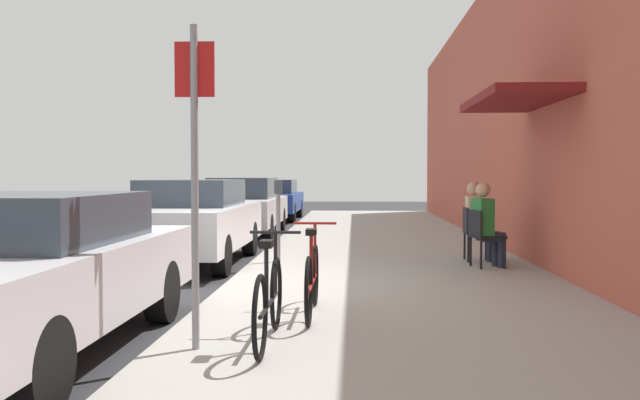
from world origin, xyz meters
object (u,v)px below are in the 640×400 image
parking_meter (278,214)px  cafe_chair_0 (483,234)px  street_sign (195,161)px  cafe_chair_1 (473,230)px  parked_car_3 (272,199)px  bicycle_1 (269,301)px  parked_car_1 (191,220)px  parked_car_2 (243,206)px  parked_car_0 (24,271)px  seated_patron_0 (487,222)px  bicycle_0 (312,279)px  seated_patron_1 (477,218)px

parking_meter → cafe_chair_0: 3.23m
street_sign → cafe_chair_1: bearing=60.8°
parked_car_3 → bicycle_1: 17.35m
parked_car_1 → street_sign: size_ratio=1.69×
cafe_chair_1 → parked_car_2: bearing=130.1°
parked_car_0 → cafe_chair_0: bearing=45.5°
parked_car_0 → bicycle_1: (2.07, 0.04, -0.24)m
bicycle_1 → parked_car_1: bearing=109.6°
cafe_chair_1 → cafe_chair_0: bearing=-89.8°
street_sign → parked_car_0: bearing=173.8°
cafe_chair_0 → street_sign: bearing=-123.0°
parking_meter → seated_patron_0: parking_meter is taller
parked_car_2 → cafe_chair_0: 7.96m
bicycle_0 → seated_patron_0: seated_patron_0 is taller
parked_car_3 → bicycle_1: bearing=-83.2°
parked_car_1 → cafe_chair_1: (4.72, -0.25, -0.13)m
cafe_chair_0 → parked_car_1: bearing=167.5°
parked_car_0 → cafe_chair_1: size_ratio=5.06×
street_sign → bicycle_0: (0.86, 1.36, -1.16)m
parked_car_0 → parked_car_1: size_ratio=1.00×
parked_car_3 → seated_patron_0: bearing=-69.0°
cafe_chair_0 → parked_car_3: bearing=110.8°
parked_car_1 → parking_meter: bearing=-18.7°
parked_car_2 → cafe_chair_0: (4.72, -6.40, -0.12)m
parked_car_1 → bicycle_1: (2.07, -5.81, -0.27)m
parked_car_1 → bicycle_0: bearing=-63.1°
parked_car_0 → cafe_chair_0: (4.72, 4.80, -0.09)m
parked_car_0 → parked_car_1: (-0.00, 5.85, 0.03)m
parking_meter → cafe_chair_1: (3.17, 0.27, -0.26)m
parked_car_2 → bicycle_0: (2.36, -10.01, -0.27)m
parked_car_2 → cafe_chair_1: bearing=-49.9°
parked_car_3 → cafe_chair_0: parked_car_3 is taller
seated_patron_0 → cafe_chair_1: 0.81m
bicycle_0 → cafe_chair_1: 5.00m
parked_car_2 → street_sign: size_ratio=1.69×
parked_car_0 → cafe_chair_1: (4.72, 5.60, -0.09)m
bicycle_0 → seated_patron_0: size_ratio=1.33×
parked_car_1 → seated_patron_1: parked_car_1 is taller
parked_car_3 → seated_patron_0: seated_patron_0 is taller
cafe_chair_1 → bicycle_1: bearing=-115.5°
cafe_chair_1 → seated_patron_1: bearing=-0.1°
parking_meter → seated_patron_0: (3.23, -0.51, -0.07)m
bicycle_1 → cafe_chair_0: bearing=60.9°
parked_car_3 → bicycle_0: bearing=-81.7°
seated_patron_1 → parked_car_3: bearing=112.3°
parked_car_1 → seated_patron_0: size_ratio=3.41×
parked_car_2 → bicycle_1: 11.36m
parked_car_2 → bicycle_1: bearing=-79.5°
parked_car_1 → parked_car_3: size_ratio=1.00×
parked_car_2 → seated_patron_0: 7.98m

